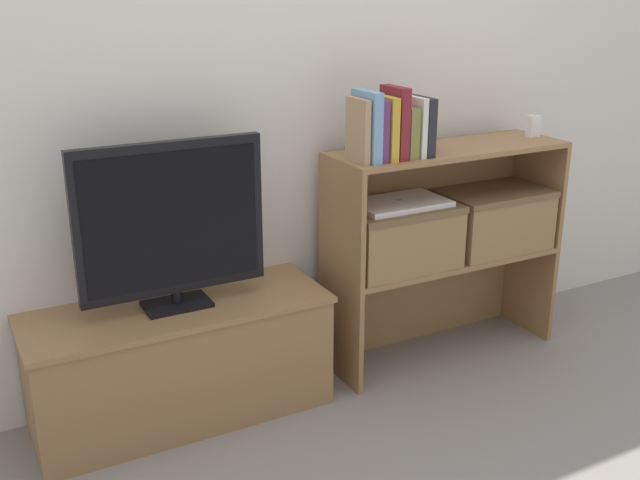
{
  "coord_description": "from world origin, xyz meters",
  "views": [
    {
      "loc": [
        -1.2,
        -2.09,
        1.46
      ],
      "look_at": [
        0.0,
        0.16,
        0.58
      ],
      "focal_mm": 42.0,
      "sensor_mm": 36.0,
      "label": 1
    }
  ],
  "objects_px": {
    "book_maroon": "(394,123)",
    "book_olive": "(404,132)",
    "book_plum": "(375,130)",
    "laptop": "(399,203)",
    "book_skyblue": "(367,126)",
    "tv_stand": "(181,361)",
    "book_ivory": "(413,126)",
    "book_charcoal": "(421,126)",
    "baby_monitor": "(533,126)",
    "storage_basket_left": "(398,234)",
    "book_mustard": "(384,128)",
    "book_tan": "(358,131)",
    "storage_basket_right": "(493,217)",
    "tv": "(171,222)"
  },
  "relations": [
    {
      "from": "book_maroon",
      "to": "book_olive",
      "type": "distance_m",
      "value": 0.06
    },
    {
      "from": "book_plum",
      "to": "book_maroon",
      "type": "xyz_separation_m",
      "value": [
        0.08,
        0.0,
        0.02
      ]
    },
    {
      "from": "laptop",
      "to": "book_skyblue",
      "type": "bearing_deg",
      "value": -167.4
    },
    {
      "from": "tv_stand",
      "to": "book_skyblue",
      "type": "height_order",
      "value": "book_skyblue"
    },
    {
      "from": "book_ivory",
      "to": "book_charcoal",
      "type": "xyz_separation_m",
      "value": [
        0.03,
        0.0,
        -0.0
      ]
    },
    {
      "from": "book_olive",
      "to": "book_ivory",
      "type": "relative_size",
      "value": 0.84
    },
    {
      "from": "baby_monitor",
      "to": "storage_basket_left",
      "type": "relative_size",
      "value": 0.26
    },
    {
      "from": "book_mustard",
      "to": "book_maroon",
      "type": "distance_m",
      "value": 0.04
    },
    {
      "from": "book_mustard",
      "to": "storage_basket_left",
      "type": "distance_m",
      "value": 0.43
    },
    {
      "from": "book_tan",
      "to": "storage_basket_left",
      "type": "relative_size",
      "value": 0.51
    },
    {
      "from": "storage_basket_right",
      "to": "tv_stand",
      "type": "bearing_deg",
      "value": 178.3
    },
    {
      "from": "book_charcoal",
      "to": "baby_monitor",
      "type": "bearing_deg",
      "value": 5.15
    },
    {
      "from": "book_ivory",
      "to": "book_charcoal",
      "type": "bearing_deg",
      "value": 0.0
    },
    {
      "from": "book_mustard",
      "to": "book_olive",
      "type": "height_order",
      "value": "book_mustard"
    },
    {
      "from": "book_plum",
      "to": "book_olive",
      "type": "relative_size",
      "value": 1.2
    },
    {
      "from": "tv",
      "to": "book_skyblue",
      "type": "height_order",
      "value": "book_skyblue"
    },
    {
      "from": "book_tan",
      "to": "laptop",
      "type": "height_order",
      "value": "book_tan"
    },
    {
      "from": "book_mustard",
      "to": "book_olive",
      "type": "distance_m",
      "value": 0.09
    },
    {
      "from": "book_charcoal",
      "to": "baby_monitor",
      "type": "height_order",
      "value": "book_charcoal"
    },
    {
      "from": "baby_monitor",
      "to": "tv",
      "type": "bearing_deg",
      "value": 179.14
    },
    {
      "from": "book_charcoal",
      "to": "book_skyblue",
      "type": "bearing_deg",
      "value": 180.0
    },
    {
      "from": "book_tan",
      "to": "book_ivory",
      "type": "relative_size",
      "value": 1.04
    },
    {
      "from": "book_tan",
      "to": "baby_monitor",
      "type": "xyz_separation_m",
      "value": [
        0.86,
        0.05,
        -0.07
      ]
    },
    {
      "from": "book_mustard",
      "to": "book_charcoal",
      "type": "bearing_deg",
      "value": 0.0
    },
    {
      "from": "book_maroon",
      "to": "book_mustard",
      "type": "bearing_deg",
      "value": 180.0
    },
    {
      "from": "book_ivory",
      "to": "storage_basket_right",
      "type": "xyz_separation_m",
      "value": [
        0.44,
        0.04,
        -0.42
      ]
    },
    {
      "from": "book_mustard",
      "to": "laptop",
      "type": "relative_size",
      "value": 0.63
    },
    {
      "from": "book_skyblue",
      "to": "book_mustard",
      "type": "distance_m",
      "value": 0.07
    },
    {
      "from": "book_ivory",
      "to": "book_plum",
      "type": "bearing_deg",
      "value": 180.0
    },
    {
      "from": "book_tan",
      "to": "storage_basket_right",
      "type": "xyz_separation_m",
      "value": [
        0.67,
        0.04,
        -0.42
      ]
    },
    {
      "from": "book_skyblue",
      "to": "laptop",
      "type": "distance_m",
      "value": 0.36
    },
    {
      "from": "tv_stand",
      "to": "baby_monitor",
      "type": "distance_m",
      "value": 1.67
    },
    {
      "from": "storage_basket_left",
      "to": "laptop",
      "type": "bearing_deg",
      "value": 26.57
    },
    {
      "from": "book_skyblue",
      "to": "book_charcoal",
      "type": "relative_size",
      "value": 1.17
    },
    {
      "from": "book_plum",
      "to": "book_mustard",
      "type": "relative_size",
      "value": 0.97
    },
    {
      "from": "storage_basket_right",
      "to": "book_charcoal",
      "type": "bearing_deg",
      "value": -174.54
    },
    {
      "from": "tv",
      "to": "laptop",
      "type": "distance_m",
      "value": 0.87
    },
    {
      "from": "storage_basket_left",
      "to": "storage_basket_right",
      "type": "xyz_separation_m",
      "value": [
        0.46,
        0.0,
        0.0
      ]
    },
    {
      "from": "book_charcoal",
      "to": "laptop",
      "type": "xyz_separation_m",
      "value": [
        -0.05,
        0.04,
        -0.29
      ]
    },
    {
      "from": "book_tan",
      "to": "laptop",
      "type": "bearing_deg",
      "value": 10.53
    },
    {
      "from": "tv",
      "to": "book_mustard",
      "type": "height_order",
      "value": "book_mustard"
    },
    {
      "from": "book_mustard",
      "to": "laptop",
      "type": "xyz_separation_m",
      "value": [
        0.1,
        0.04,
        -0.3
      ]
    },
    {
      "from": "tv",
      "to": "baby_monitor",
      "type": "distance_m",
      "value": 1.53
    },
    {
      "from": "book_maroon",
      "to": "baby_monitor",
      "type": "xyz_separation_m",
      "value": [
        0.71,
        0.05,
        -0.08
      ]
    },
    {
      "from": "book_charcoal",
      "to": "storage_basket_left",
      "type": "xyz_separation_m",
      "value": [
        -0.05,
        0.04,
        -0.41
      ]
    },
    {
      "from": "tv",
      "to": "storage_basket_right",
      "type": "relative_size",
      "value": 1.43
    },
    {
      "from": "book_ivory",
      "to": "laptop",
      "type": "distance_m",
      "value": 0.3
    },
    {
      "from": "book_plum",
      "to": "book_charcoal",
      "type": "height_order",
      "value": "book_plum"
    },
    {
      "from": "book_skyblue",
      "to": "book_plum",
      "type": "distance_m",
      "value": 0.04
    },
    {
      "from": "book_maroon",
      "to": "tv_stand",
      "type": "bearing_deg",
      "value": 174.44
    }
  ]
}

